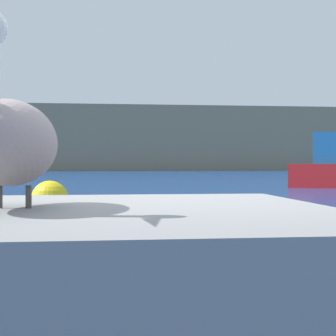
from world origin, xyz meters
TOP-DOWN VIEW (x-y plane):
  - ground_plane at (0.00, 0.00)m, footprint 260.00×260.00m
  - hillside_backdrop at (0.00, 77.23)m, footprint 140.00×13.09m
  - pier_dock at (-0.92, -0.91)m, footprint 3.21×2.32m
  - pelican at (-0.93, -0.93)m, footprint 0.53×1.22m
  - mooring_buoy at (-1.45, 7.65)m, footprint 0.75×0.75m

SIDE VIEW (x-z plane):
  - ground_plane at x=0.00m, z-range 0.00..0.00m
  - mooring_buoy at x=-1.45m, z-range 0.00..0.75m
  - pier_dock at x=-0.92m, z-range 0.00..0.88m
  - pelican at x=-0.93m, z-range 0.78..1.66m
  - hillside_backdrop at x=0.00m, z-range 0.00..8.82m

